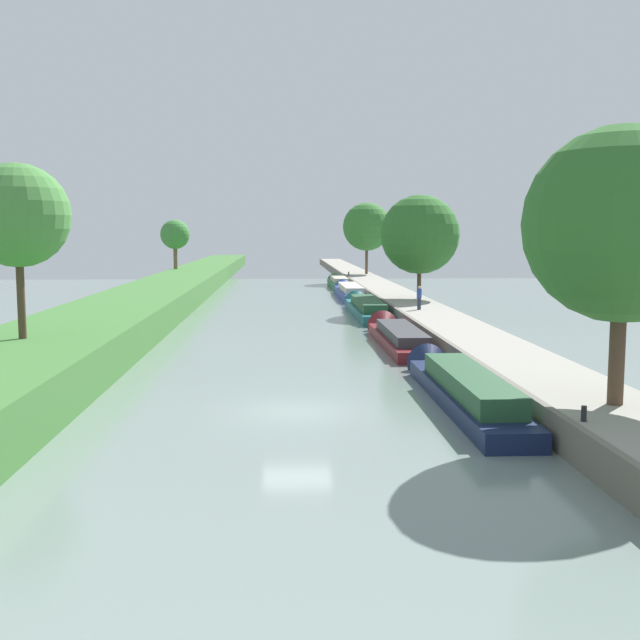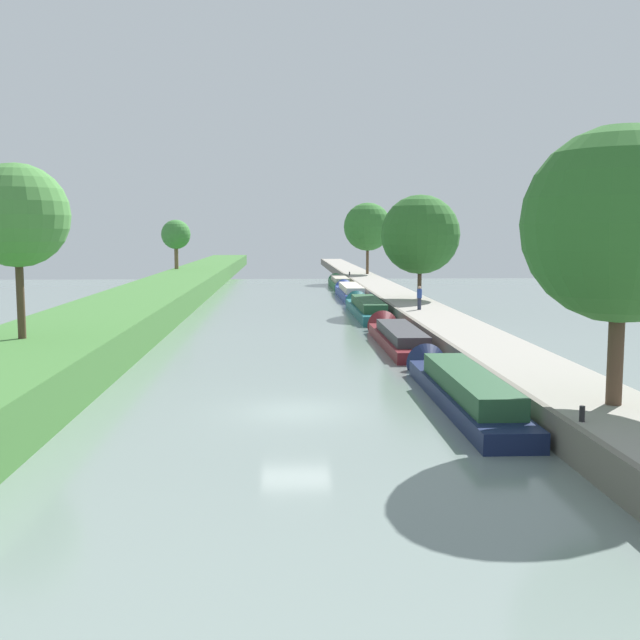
# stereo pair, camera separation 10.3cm
# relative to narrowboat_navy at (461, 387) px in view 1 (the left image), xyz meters

# --- Properties ---
(ground_plane) EXTENTS (160.00, 160.00, 0.00)m
(ground_plane) POSITION_rel_narrowboat_navy_xyz_m (-6.28, -1.22, -0.57)
(ground_plane) COLOR slate
(right_towpath) EXTENTS (3.88, 260.00, 1.09)m
(right_towpath) POSITION_rel_narrowboat_navy_xyz_m (3.38, -1.22, -0.02)
(right_towpath) COLOR gray
(right_towpath) RESTS_ON ground_plane
(stone_quay) EXTENTS (0.25, 260.00, 1.14)m
(stone_quay) POSITION_rel_narrowboat_navy_xyz_m (1.32, -1.22, 0.01)
(stone_quay) COLOR #6B665B
(stone_quay) RESTS_ON ground_plane
(narrowboat_navy) EXTENTS (1.96, 14.02, 2.00)m
(narrowboat_navy) POSITION_rel_narrowboat_navy_xyz_m (0.00, 0.00, 0.00)
(narrowboat_navy) COLOR #141E42
(narrowboat_navy) RESTS_ON ground_plane
(narrowboat_maroon) EXTENTS (2.13, 13.52, 2.02)m
(narrowboat_maroon) POSITION_rel_narrowboat_navy_xyz_m (-0.12, 15.25, -0.09)
(narrowboat_maroon) COLOR maroon
(narrowboat_maroon) RESTS_ON ground_plane
(narrowboat_teal) EXTENTS (2.09, 15.41, 2.00)m
(narrowboat_teal) POSITION_rel_narrowboat_navy_xyz_m (-0.17, 31.23, -0.00)
(narrowboat_teal) COLOR #195B60
(narrowboat_teal) RESTS_ON ground_plane
(narrowboat_blue) EXTENTS (2.08, 15.05, 1.97)m
(narrowboat_blue) POSITION_rel_narrowboat_navy_xyz_m (-0.02, 47.47, 0.00)
(narrowboat_blue) COLOR #283D93
(narrowboat_blue) RESTS_ON ground_plane
(narrowboat_green) EXTENTS (1.99, 12.85, 1.89)m
(narrowboat_green) POSITION_rel_narrowboat_navy_xyz_m (0.01, 62.14, -0.02)
(narrowboat_green) COLOR #1E6033
(narrowboat_green) RESTS_ON ground_plane
(tree_rightbank_near) EXTENTS (6.04, 6.04, 8.61)m
(tree_rightbank_near) POSITION_rel_narrowboat_navy_xyz_m (3.58, -5.37, 6.10)
(tree_rightbank_near) COLOR #4C3828
(tree_rightbank_near) RESTS_ON right_towpath
(tree_rightbank_midnear) EXTENTS (6.38, 6.38, 8.39)m
(tree_rightbank_midnear) POSITION_rel_narrowboat_navy_xyz_m (4.39, 33.17, 5.72)
(tree_rightbank_midnear) COLOR #4C3828
(tree_rightbank_midnear) RESTS_ON right_towpath
(tree_rightbank_midfar) EXTENTS (6.20, 6.20, 9.21)m
(tree_rightbank_midfar) POSITION_rel_narrowboat_navy_xyz_m (4.34, 70.81, 6.62)
(tree_rightbank_midfar) COLOR brown
(tree_rightbank_midfar) RESTS_ON right_towpath
(tree_leftbank_downstream) EXTENTS (3.64, 3.64, 6.13)m
(tree_leftbank_downstream) POSITION_rel_narrowboat_navy_xyz_m (-19.95, 68.10, 5.62)
(tree_leftbank_downstream) COLOR brown
(tree_leftbank_downstream) RESTS_ON left_grassy_bank
(tree_leftbank_upstream) EXTENTS (4.38, 4.38, 7.43)m
(tree_leftbank_upstream) POSITION_rel_narrowboat_navy_xyz_m (-17.89, 4.73, 6.57)
(tree_leftbank_upstream) COLOR #4C3828
(tree_leftbank_upstream) RESTS_ON left_grassy_bank
(person_walking) EXTENTS (0.34, 0.34, 1.66)m
(person_walking) POSITION_rel_narrowboat_navy_xyz_m (2.80, 24.30, 1.40)
(person_walking) COLOR #282D42
(person_walking) RESTS_ON right_towpath
(mooring_bollard_near) EXTENTS (0.16, 0.16, 0.45)m
(mooring_bollard_near) POSITION_rel_narrowboat_navy_xyz_m (1.74, -7.47, 0.75)
(mooring_bollard_near) COLOR black
(mooring_bollard_near) RESTS_ON right_towpath
(mooring_bollard_far) EXTENTS (0.16, 0.16, 0.45)m
(mooring_bollard_far) POSITION_rel_narrowboat_navy_xyz_m (1.74, 67.78, 0.75)
(mooring_bollard_far) COLOR black
(mooring_bollard_far) RESTS_ON right_towpath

